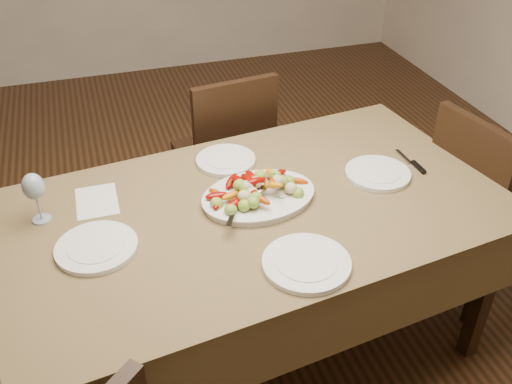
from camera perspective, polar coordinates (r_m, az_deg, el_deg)
The scene contains 14 objects.
floor at distance 2.78m, azimuth -4.54°, elevation -11.36°, with size 6.00×6.00×0.00m, color #3B2312.
dining_table at distance 2.34m, azimuth 0.00°, elevation -8.93°, with size 1.84×1.04×0.76m, color brown.
chair_far at distance 2.98m, azimuth -3.43°, elevation 3.88°, with size 0.42×0.42×0.95m, color black, non-canonical shape.
chair_right at distance 2.79m, azimuth 22.23°, elevation -1.33°, with size 0.42×0.42×0.95m, color black, non-canonical shape.
serving_platter at distance 2.12m, azimuth 0.26°, elevation -0.57°, with size 0.42×0.31×0.02m, color white.
roasted_vegetables at distance 2.09m, azimuth 0.27°, elevation 0.71°, with size 0.35×0.23×0.09m, color #7E0602, non-canonical shape.
serving_spoon at distance 2.05m, azimuth -0.94°, elevation -0.71°, with size 0.28×0.06×0.03m, color #9EA0A8, non-canonical shape.
plate_left at distance 1.97m, azimuth -15.66°, elevation -5.37°, with size 0.27×0.27×0.02m, color white.
plate_right at distance 2.32m, azimuth 12.07°, elevation 1.81°, with size 0.26×0.26×0.02m, color white.
plate_far at distance 2.35m, azimuth -3.04°, elevation 3.17°, with size 0.24×0.24×0.02m, color white.
plate_near at distance 1.85m, azimuth 5.06°, elevation -7.12°, with size 0.29×0.29×0.02m, color white.
wine_glass at distance 2.11m, azimuth -21.15°, elevation -0.42°, with size 0.08×0.08×0.20m, color #8C99A5, non-canonical shape.
menu_card at distance 2.20m, azimuth -15.63°, elevation -0.88°, with size 0.15×0.21×0.00m, color silver.
table_knife at distance 2.43m, azimuth 15.28°, elevation 2.86°, with size 0.02×0.20×0.01m, color #9EA0A8, non-canonical shape.
Camera 1 is at (-0.38, -1.90, 1.99)m, focal length 40.00 mm.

